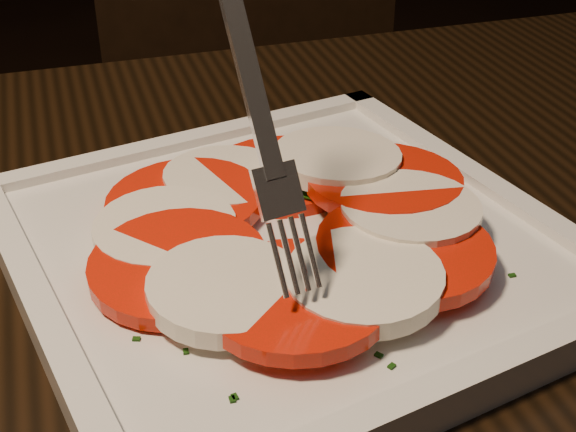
# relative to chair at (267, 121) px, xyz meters

# --- Properties ---
(chair) EXTENTS (0.43, 0.43, 0.93)m
(chair) POSITION_rel_chair_xyz_m (0.00, 0.00, 0.00)
(chair) COLOR black
(chair) RESTS_ON ground
(plate) EXTENTS (0.35, 0.35, 0.01)m
(plate) POSITION_rel_chair_xyz_m (-0.11, -0.63, 0.22)
(plate) COLOR white
(plate) RESTS_ON table
(caprese_salad) EXTENTS (0.22, 0.24, 0.03)m
(caprese_salad) POSITION_rel_chair_xyz_m (-0.11, -0.63, 0.24)
(caprese_salad) COLOR red
(caprese_salad) RESTS_ON plate
(fork) EXTENTS (0.07, 0.11, 0.17)m
(fork) POSITION_rel_chair_xyz_m (-0.14, -0.65, 0.34)
(fork) COLOR white
(fork) RESTS_ON caprese_salad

